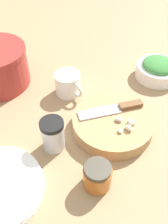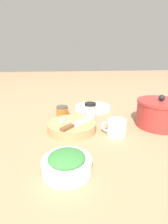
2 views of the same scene
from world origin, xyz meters
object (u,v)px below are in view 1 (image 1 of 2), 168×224
Objects in this scene: herb_bowl at (158,69)px; coffee_mug at (68,84)px; chef_knife at (115,109)px; honey_jar at (97,176)px; garlic_cloves at (127,124)px; cutting_board at (113,123)px; spice_jar at (53,135)px.

coffee_mug is (-0.23, 0.21, 0.00)m from herb_bowl.
honey_jar reaches higher than chef_knife.
honey_jar reaches higher than garlic_cloves.
cutting_board is 3.38× the size of honey_jar.
coffee_mug is at bearing 136.57° from herb_bowl.
garlic_cloves is 0.24m from coffee_mug.
coffee_mug reaches higher than cutting_board.
honey_jar is at bearing -135.34° from coffee_mug.
honey_jar is at bearing -104.41° from spice_jar.
spice_jar is (-0.13, 0.14, 0.00)m from garlic_cloves.
honey_jar is at bearing -177.70° from herb_bowl.
spice_jar is (-0.16, 0.09, 0.00)m from chef_knife.
spice_jar reaches higher than chef_knife.
herb_bowl and honey_jar have the same top height.
garlic_cloves is 0.68× the size of spice_jar.
cutting_board is at bearing -37.45° from spice_jar.
herb_bowl is (0.26, -0.04, -0.01)m from chef_knife.
coffee_mug is (0.07, 0.23, -0.01)m from garlic_cloves.
garlic_cloves is 0.93× the size of honey_jar.
honey_jar reaches higher than cutting_board.
chef_knife is 2.50× the size of garlic_cloves.
herb_bowl is 0.46m from honey_jar.
coffee_mug is at bearing 33.11° from chef_knife.
garlic_cloves is 0.58× the size of coffee_mug.
herb_bowl is (0.30, 0.02, -0.01)m from garlic_cloves.
spice_jar is 0.22m from coffee_mug.
herb_bowl is 2.30× the size of honey_jar.
chef_knife is 0.21m from honey_jar.
coffee_mug is 1.61× the size of honey_jar.
honey_jar is (-0.24, -0.23, -0.00)m from coffee_mug.
spice_jar is (-0.13, 0.10, 0.03)m from cutting_board.
chef_knife is at bearing 171.74° from herb_bowl.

